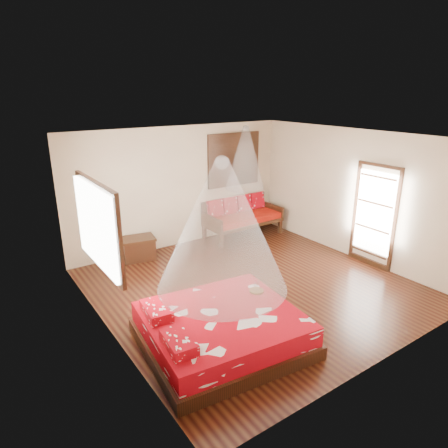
# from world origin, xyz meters

# --- Properties ---
(room) EXTENTS (5.54, 5.54, 2.84)m
(room) POSITION_xyz_m (0.00, 0.00, 1.40)
(room) COLOR black
(room) RESTS_ON ground
(bed) EXTENTS (2.44, 2.25, 0.65)m
(bed) POSITION_xyz_m (-1.52, -1.18, 0.25)
(bed) COLOR black
(bed) RESTS_ON floor
(daybed) EXTENTS (1.97, 0.88, 0.98)m
(daybed) POSITION_xyz_m (1.52, 2.39, 0.52)
(daybed) COLOR black
(daybed) RESTS_ON floor
(storage_chest) EXTENTS (0.80, 0.65, 0.50)m
(storage_chest) POSITION_xyz_m (-1.26, 2.45, 0.25)
(storage_chest) COLOR black
(storage_chest) RESTS_ON floor
(shutter_panel) EXTENTS (1.52, 0.06, 1.32)m
(shutter_panel) POSITION_xyz_m (1.52, 2.72, 1.90)
(shutter_panel) COLOR black
(shutter_panel) RESTS_ON wall_back
(window_left) EXTENTS (0.10, 1.74, 1.34)m
(window_left) POSITION_xyz_m (-2.71, 0.20, 1.70)
(window_left) COLOR black
(window_left) RESTS_ON wall_left
(glazed_door) EXTENTS (0.08, 1.02, 2.16)m
(glazed_door) POSITION_xyz_m (2.72, -0.60, 1.07)
(glazed_door) COLOR black
(glazed_door) RESTS_ON floor
(wine_tray) EXTENTS (0.23, 0.23, 0.19)m
(wine_tray) POSITION_xyz_m (-0.67, -0.93, 0.55)
(wine_tray) COLOR brown
(wine_tray) RESTS_ON bed
(mosquito_net_main) EXTENTS (1.81, 1.81, 1.80)m
(mosquito_net_main) POSITION_xyz_m (-1.50, -1.18, 1.85)
(mosquito_net_main) COLOR white
(mosquito_net_main) RESTS_ON ceiling
(mosquito_net_daybed) EXTENTS (0.95, 0.95, 1.50)m
(mosquito_net_daybed) POSITION_xyz_m (1.52, 2.25, 2.00)
(mosquito_net_daybed) COLOR white
(mosquito_net_daybed) RESTS_ON ceiling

